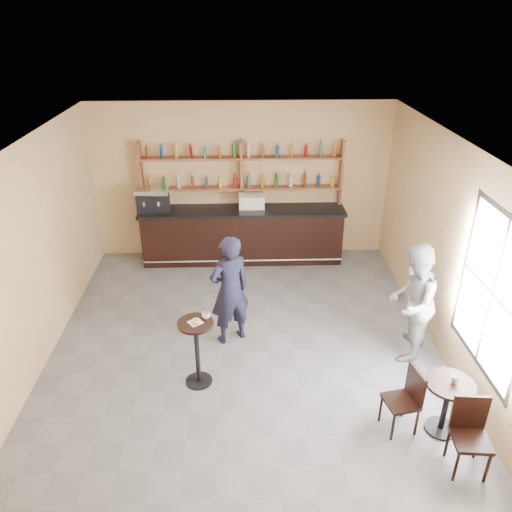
{
  "coord_description": "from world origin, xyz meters",
  "views": [
    {
      "loc": [
        -0.04,
        -6.27,
        4.82
      ],
      "look_at": [
        0.2,
        0.8,
        1.25
      ],
      "focal_mm": 35.0,
      "sensor_mm": 36.0,
      "label": 1
    }
  ],
  "objects_px": {
    "espresso_machine": "(153,199)",
    "cafe_table": "(445,407)",
    "man_main": "(230,290)",
    "chair_south": "(471,439)",
    "pastry_case": "(252,202)",
    "pedestal_table": "(197,353)",
    "patron_second": "(411,302)",
    "bar_counter": "(243,235)",
    "chair_west": "(401,401)"
  },
  "relations": [
    {
      "from": "espresso_machine",
      "to": "cafe_table",
      "type": "bearing_deg",
      "value": -58.35
    },
    {
      "from": "man_main",
      "to": "chair_south",
      "type": "distance_m",
      "value": 3.81
    },
    {
      "from": "pastry_case",
      "to": "chair_south",
      "type": "bearing_deg",
      "value": -58.08
    },
    {
      "from": "espresso_machine",
      "to": "pedestal_table",
      "type": "xyz_separation_m",
      "value": [
        1.11,
        -3.84,
        -0.85
      ]
    },
    {
      "from": "man_main",
      "to": "patron_second",
      "type": "bearing_deg",
      "value": 141.96
    },
    {
      "from": "bar_counter",
      "to": "patron_second",
      "type": "bearing_deg",
      "value": -53.34
    },
    {
      "from": "pastry_case",
      "to": "espresso_machine",
      "type": "bearing_deg",
      "value": -171.15
    },
    {
      "from": "chair_west",
      "to": "pedestal_table",
      "type": "bearing_deg",
      "value": -122.54
    },
    {
      "from": "pastry_case",
      "to": "man_main",
      "type": "height_order",
      "value": "man_main"
    },
    {
      "from": "bar_counter",
      "to": "patron_second",
      "type": "xyz_separation_m",
      "value": [
        2.45,
        -3.29,
        0.36
      ]
    },
    {
      "from": "man_main",
      "to": "cafe_table",
      "type": "bearing_deg",
      "value": 114.96
    },
    {
      "from": "espresso_machine",
      "to": "man_main",
      "type": "height_order",
      "value": "man_main"
    },
    {
      "from": "man_main",
      "to": "chair_south",
      "type": "height_order",
      "value": "man_main"
    },
    {
      "from": "espresso_machine",
      "to": "pastry_case",
      "type": "xyz_separation_m",
      "value": [
        1.96,
        0.0,
        -0.08
      ]
    },
    {
      "from": "bar_counter",
      "to": "man_main",
      "type": "xyz_separation_m",
      "value": [
        -0.22,
        -2.82,
        0.34
      ]
    },
    {
      "from": "pastry_case",
      "to": "patron_second",
      "type": "distance_m",
      "value": 4.0
    },
    {
      "from": "man_main",
      "to": "chair_south",
      "type": "bearing_deg",
      "value": 108.15
    },
    {
      "from": "cafe_table",
      "to": "chair_west",
      "type": "xyz_separation_m",
      "value": [
        -0.55,
        0.05,
        0.06
      ]
    },
    {
      "from": "pastry_case",
      "to": "patron_second",
      "type": "relative_size",
      "value": 0.28
    },
    {
      "from": "bar_counter",
      "to": "man_main",
      "type": "bearing_deg",
      "value": -94.55
    },
    {
      "from": "chair_west",
      "to": "cafe_table",
      "type": "bearing_deg",
      "value": 72.55
    },
    {
      "from": "pedestal_table",
      "to": "espresso_machine",
      "type": "bearing_deg",
      "value": 106.09
    },
    {
      "from": "espresso_machine",
      "to": "man_main",
      "type": "xyz_separation_m",
      "value": [
        1.55,
        -2.82,
        -0.46
      ]
    },
    {
      "from": "pastry_case",
      "to": "chair_west",
      "type": "bearing_deg",
      "value": -61.43
    },
    {
      "from": "bar_counter",
      "to": "espresso_machine",
      "type": "bearing_deg",
      "value": 180.0
    },
    {
      "from": "cafe_table",
      "to": "chair_west",
      "type": "distance_m",
      "value": 0.56
    },
    {
      "from": "pastry_case",
      "to": "chair_south",
      "type": "xyz_separation_m",
      "value": [
        2.32,
        -5.44,
        -0.82
      ]
    },
    {
      "from": "espresso_machine",
      "to": "chair_west",
      "type": "bearing_deg",
      "value": -61.97
    },
    {
      "from": "man_main",
      "to": "cafe_table",
      "type": "distance_m",
      "value": 3.4
    },
    {
      "from": "bar_counter",
      "to": "pedestal_table",
      "type": "distance_m",
      "value": 3.9
    },
    {
      "from": "pedestal_table",
      "to": "pastry_case",
      "type": "bearing_deg",
      "value": 77.4
    },
    {
      "from": "espresso_machine",
      "to": "pedestal_table",
      "type": "distance_m",
      "value": 4.08
    },
    {
      "from": "pedestal_table",
      "to": "chair_west",
      "type": "xyz_separation_m",
      "value": [
        2.57,
        -0.95,
        -0.07
      ]
    },
    {
      "from": "cafe_table",
      "to": "chair_west",
      "type": "bearing_deg",
      "value": 174.81
    },
    {
      "from": "espresso_machine",
      "to": "chair_south",
      "type": "relative_size",
      "value": 0.71
    },
    {
      "from": "cafe_table",
      "to": "chair_west",
      "type": "relative_size",
      "value": 0.86
    },
    {
      "from": "bar_counter",
      "to": "patron_second",
      "type": "relative_size",
      "value": 2.25
    },
    {
      "from": "man_main",
      "to": "pedestal_table",
      "type": "bearing_deg",
      "value": 38.57
    },
    {
      "from": "cafe_table",
      "to": "patron_second",
      "type": "xyz_separation_m",
      "value": [
        -0.01,
        1.55,
        0.54
      ]
    },
    {
      "from": "espresso_machine",
      "to": "man_main",
      "type": "relative_size",
      "value": 0.36
    },
    {
      "from": "chair_south",
      "to": "pedestal_table",
      "type": "bearing_deg",
      "value": 158.58
    },
    {
      "from": "bar_counter",
      "to": "pastry_case",
      "type": "xyz_separation_m",
      "value": [
        0.19,
        0.0,
        0.72
      ]
    },
    {
      "from": "pedestal_table",
      "to": "patron_second",
      "type": "height_order",
      "value": "patron_second"
    },
    {
      "from": "cafe_table",
      "to": "chair_south",
      "type": "relative_size",
      "value": 0.81
    },
    {
      "from": "bar_counter",
      "to": "pedestal_table",
      "type": "height_order",
      "value": "bar_counter"
    },
    {
      "from": "espresso_machine",
      "to": "patron_second",
      "type": "xyz_separation_m",
      "value": [
        4.22,
        -3.29,
        -0.44
      ]
    },
    {
      "from": "espresso_machine",
      "to": "bar_counter",
      "type": "bearing_deg",
      "value": -9.52
    },
    {
      "from": "chair_south",
      "to": "patron_second",
      "type": "relative_size",
      "value": 0.51
    },
    {
      "from": "pedestal_table",
      "to": "cafe_table",
      "type": "bearing_deg",
      "value": -17.78
    },
    {
      "from": "bar_counter",
      "to": "chair_south",
      "type": "xyz_separation_m",
      "value": [
        2.51,
        -5.44,
        -0.1
      ]
    }
  ]
}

